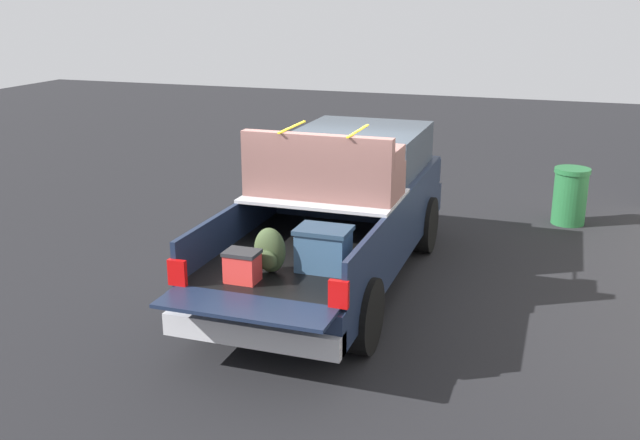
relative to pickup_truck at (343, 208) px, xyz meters
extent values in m
plane|color=black|center=(-0.40, 0.00, -0.99)|extent=(40.00, 40.00, 0.00)
cube|color=#162138|center=(-0.40, 0.00, -0.36)|extent=(5.50, 1.92, 0.44)
cube|color=black|center=(-1.60, 0.00, -0.12)|extent=(2.80, 1.80, 0.04)
cube|color=#162138|center=(-1.60, 0.93, 0.11)|extent=(2.80, 0.06, 0.50)
cube|color=#162138|center=(-1.60, -0.93, 0.11)|extent=(2.80, 0.06, 0.50)
cube|color=#162138|center=(-0.23, 0.00, 0.11)|extent=(0.06, 1.80, 0.50)
cube|color=#162138|center=(-3.27, 0.00, -0.12)|extent=(0.55, 1.80, 0.04)
cube|color=#B2B2B7|center=(-0.82, 0.00, 0.38)|extent=(1.25, 1.92, 0.04)
cube|color=#162138|center=(0.95, 0.00, 0.11)|extent=(2.30, 1.92, 0.50)
cube|color=#2D3842|center=(0.85, 0.00, 0.66)|extent=(1.94, 1.76, 0.60)
cube|color=#162138|center=(2.30, 0.00, 0.05)|extent=(0.40, 1.82, 0.38)
cube|color=#B2B2B7|center=(-3.12, 0.00, -0.46)|extent=(0.24, 1.92, 0.24)
cube|color=red|center=(-3.02, 0.88, 0.04)|extent=(0.06, 0.20, 0.28)
cube|color=red|center=(-3.02, -0.88, 0.04)|extent=(0.06, 0.20, 0.28)
cylinder|color=black|center=(1.35, 0.88, -0.56)|extent=(0.86, 0.30, 0.86)
cylinder|color=black|center=(1.35, -0.88, -0.56)|extent=(0.86, 0.30, 0.86)
cylinder|color=black|center=(-2.15, 0.88, -0.56)|extent=(0.86, 0.30, 0.86)
cylinder|color=black|center=(-2.15, -0.88, -0.56)|extent=(0.86, 0.30, 0.86)
cube|color=#335170|center=(-2.10, -0.41, 0.12)|extent=(0.40, 0.55, 0.43)
cube|color=#23394E|center=(-2.10, -0.41, 0.36)|extent=(0.44, 0.59, 0.05)
ellipsoid|color=#384728|center=(-2.35, 0.11, 0.15)|extent=(0.20, 0.36, 0.51)
ellipsoid|color=#384728|center=(-2.46, 0.11, 0.08)|extent=(0.09, 0.25, 0.22)
cube|color=red|center=(-2.70, 0.29, 0.05)|extent=(0.26, 0.34, 0.30)
cube|color=#262628|center=(-2.70, 0.29, 0.22)|extent=(0.28, 0.36, 0.04)
cube|color=brown|center=(-0.82, 0.00, 0.61)|extent=(0.80, 1.90, 0.42)
cube|color=brown|center=(-1.14, 0.00, 1.02)|extent=(0.16, 1.90, 0.40)
cube|color=brown|center=(-0.77, 0.85, 0.93)|extent=(0.56, 0.20, 0.22)
cube|color=brown|center=(-0.77, -0.85, 0.93)|extent=(0.56, 0.20, 0.22)
cube|color=yellow|center=(-0.82, 0.43, 1.23)|extent=(0.90, 0.03, 0.02)
cube|color=yellow|center=(-0.82, -0.42, 1.23)|extent=(0.90, 0.03, 0.02)
cylinder|color=#1E592D|center=(3.57, -2.98, -0.54)|extent=(0.56, 0.56, 0.90)
cylinder|color=#1E592D|center=(3.57, -2.98, -0.05)|extent=(0.60, 0.60, 0.08)
camera|label=1|loc=(-9.22, -2.80, 2.80)|focal=40.88mm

